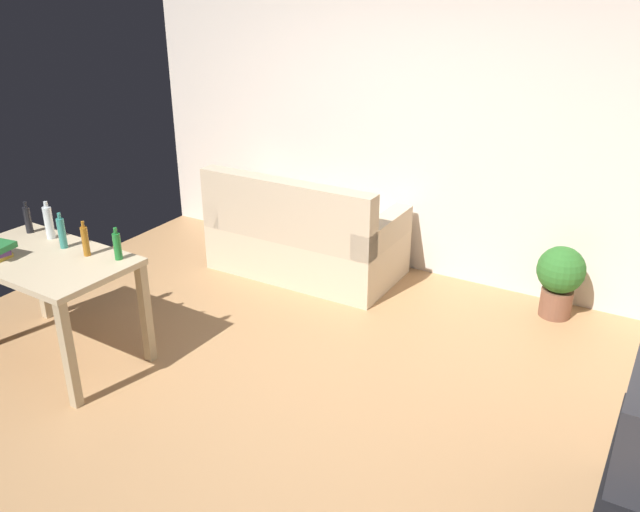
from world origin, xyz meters
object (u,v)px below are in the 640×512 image
object	(u,v)px
couch	(304,240)
bottle_tall	(62,233)
bottle_green	(117,246)
desk	(46,272)
potted_plant	(560,277)
bottle_dark	(28,219)
bottle_amber	(85,241)
bottle_clear	(49,222)

from	to	relation	value
couch	bottle_tall	distance (m)	2.07
bottle_tall	bottle_green	xyz separation A→B (m)	(0.46, 0.05, -0.01)
desk	potted_plant	world-z (taller)	desk
couch	bottle_dark	xyz separation A→B (m)	(-1.17, -1.79, 0.55)
desk	bottle_amber	distance (m)	0.36
bottle_tall	bottle_amber	xyz separation A→B (m)	(0.24, -0.01, -0.00)
bottle_green	bottle_amber	bearing A→B (deg)	-164.89
desk	bottle_tall	size ratio (longest dim) A/B	4.98
bottle_dark	bottle_amber	bearing A→B (deg)	-6.62
bottle_amber	couch	bearing A→B (deg)	74.82
bottle_dark	bottle_tall	distance (m)	0.44
couch	bottle_tall	bearing A→B (deg)	68.19
potted_plant	bottle_tall	bearing A→B (deg)	-142.63
bottle_dark	bottle_green	bearing A→B (deg)	-1.10
bottle_clear	bottle_amber	world-z (taller)	bottle_clear
bottle_clear	bottle_green	world-z (taller)	bottle_clear
potted_plant	bottle_clear	size ratio (longest dim) A/B	2.13
bottle_dark	bottle_clear	xyz separation A→B (m)	(0.22, 0.00, 0.02)
desk	bottle_clear	world-z (taller)	bottle_clear
couch	bottle_dark	distance (m)	2.21
couch	potted_plant	distance (m)	2.12
bottle_clear	bottle_green	bearing A→B (deg)	-1.79
potted_plant	bottle_dark	size ratio (longest dim) A/B	2.48
bottle_amber	bottle_dark	bearing A→B (deg)	173.38
couch	bottle_tall	xyz separation A→B (m)	(-0.74, -1.85, 0.56)
couch	bottle_clear	world-z (taller)	bottle_clear
bottle_clear	bottle_tall	distance (m)	0.22
bottle_amber	bottle_tall	bearing A→B (deg)	177.11
bottle_dark	bottle_tall	size ratio (longest dim) A/B	0.93
potted_plant	bottle_clear	world-z (taller)	bottle_clear
bottle_dark	bottle_tall	bearing A→B (deg)	-8.65
potted_plant	bottle_clear	xyz separation A→B (m)	(-3.05, -2.10, 0.55)
desk	bottle_tall	world-z (taller)	bottle_tall
bottle_dark	bottle_amber	world-z (taller)	bottle_amber
desk	potted_plant	xyz separation A→B (m)	(2.84, 2.34, -0.32)
bottle_dark	bottle_amber	xyz separation A→B (m)	(0.67, -0.08, 0.00)
desk	bottle_green	bearing A→B (deg)	27.76
potted_plant	bottle_dark	bearing A→B (deg)	-147.27
couch	bottle_green	world-z (taller)	bottle_green
bottle_dark	bottle_green	xyz separation A→B (m)	(0.89, -0.02, -0.01)
bottle_green	potted_plant	bearing A→B (deg)	41.69
potted_plant	bottle_clear	distance (m)	3.74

